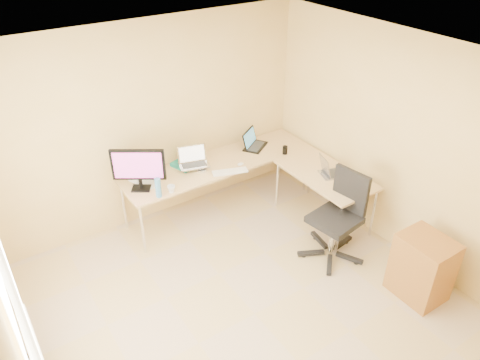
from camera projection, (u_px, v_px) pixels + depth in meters
floor at (255, 314)px, 4.81m from camera, size 4.50×4.50×0.00m
ceiling at (261, 74)px, 3.43m from camera, size 4.50×4.50×0.00m
wall_back at (152, 125)px, 5.71m from camera, size 4.50×0.00×4.50m
wall_left at (8, 315)px, 3.13m from camera, size 0.00×4.50×4.50m
wall_right at (410, 152)px, 5.11m from camera, size 0.00×4.50×4.50m
desk_main at (220, 185)px, 6.26m from camera, size 2.65×0.70×0.73m
desk_return at (323, 197)px, 6.02m from camera, size 0.70×1.30×0.73m
monitor at (139, 170)px, 5.37m from camera, size 0.64×0.52×0.54m
book_stack at (183, 165)px, 5.96m from camera, size 0.29×0.34×0.05m
laptop_center at (193, 157)px, 5.84m from camera, size 0.43×0.37×0.24m
laptop_black at (255, 139)px, 6.37m from camera, size 0.48×0.45×0.24m
keyboard at (230, 172)px, 5.84m from camera, size 0.47×0.27×0.02m
mouse at (240, 164)px, 5.99m from camera, size 0.09×0.06×0.03m
mug at (171, 189)px, 5.43m from camera, size 0.12×0.12×0.09m
cd_stack at (202, 170)px, 5.87m from camera, size 0.14×0.14×0.03m
water_bottle at (158, 188)px, 5.31m from camera, size 0.08×0.08×0.25m
papers at (150, 184)px, 5.61m from camera, size 0.19×0.27×0.01m
white_box at (139, 176)px, 5.69m from camera, size 0.27×0.24×0.08m
desk_fan at (137, 170)px, 5.64m from camera, size 0.26×0.26×0.27m
black_cup at (285, 150)px, 6.24m from camera, size 0.08×0.08×0.11m
laptop_return at (332, 167)px, 5.74m from camera, size 0.39×0.35×0.22m
office_chair at (334, 222)px, 5.34m from camera, size 0.75×0.75×1.10m
cabinet at (422, 268)px, 4.88m from camera, size 0.45×0.55×0.76m
radiator at (37, 357)px, 3.95m from camera, size 0.09×0.80×0.55m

